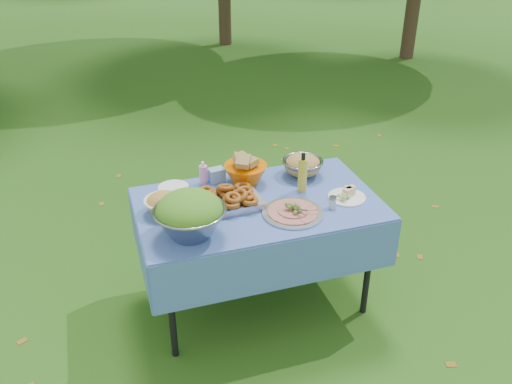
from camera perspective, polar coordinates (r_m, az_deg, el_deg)
ground at (r=3.72m, az=0.21°, el=-11.26°), size 80.00×80.00×0.00m
picnic_table at (r=3.49m, az=0.22°, el=-6.51°), size 1.46×0.86×0.76m
salad_bowl at (r=2.94m, az=-6.99°, el=-2.36°), size 0.47×0.47×0.26m
pasta_bowl_white at (r=3.20m, az=-9.70°, el=-1.11°), size 0.27×0.27×0.12m
plate_stack at (r=3.41m, az=-8.68°, el=0.23°), size 0.22×0.22×0.05m
wipes_box at (r=3.51m, az=-4.17°, el=1.80°), size 0.11×0.09×0.09m
sanitizer_bottle at (r=3.48m, az=-5.57°, el=2.05°), size 0.05×0.05×0.15m
bread_bowl at (r=3.47m, az=-1.11°, el=2.43°), size 0.36×0.36×0.18m
pasta_bowl_steel at (r=3.59m, az=4.93°, el=2.87°), size 0.31×0.31×0.14m
fried_tray at (r=3.23m, az=-2.94°, el=-0.71°), size 0.40×0.29×0.09m
charcuterie_platter at (r=3.16m, az=3.92°, el=-1.67°), size 0.44×0.44×0.08m
oil_bottle at (r=3.37m, az=4.93°, el=2.11°), size 0.06×0.06×0.26m
cheese_plate at (r=3.36m, az=9.57°, el=-0.16°), size 0.26×0.26×0.06m
shaker at (r=3.24m, az=8.06°, el=-1.06°), size 0.06×0.06×0.07m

